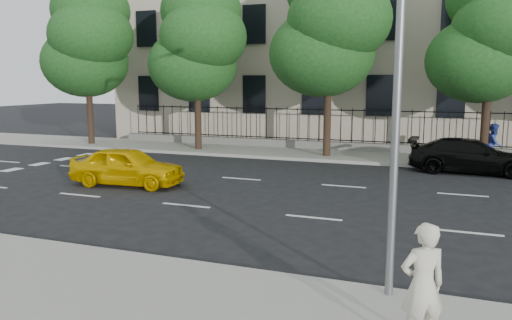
{
  "coord_description": "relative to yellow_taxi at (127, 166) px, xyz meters",
  "views": [
    {
      "loc": [
        3.19,
        -10.68,
        3.76
      ],
      "look_at": [
        -1.9,
        3.0,
        1.45
      ],
      "focal_mm": 35.0,
      "sensor_mm": 36.0,
      "label": 1
    }
  ],
  "objects": [
    {
      "name": "iron_fence",
      "position": [
        7.44,
        11.26,
        -0.06
      ],
      "size": [
        30.0,
        0.5,
        2.2
      ],
      "color": "slate",
      "rests_on": "far_sidewalk"
    },
    {
      "name": "black_sedan",
      "position": [
        11.85,
        7.01,
        0.01
      ],
      "size": [
        4.99,
        2.17,
        1.43
      ],
      "primitive_type": "imported",
      "rotation": [
        0.0,
        0.0,
        1.54
      ],
      "color": "black",
      "rests_on": "ground"
    },
    {
      "name": "tree_c",
      "position": [
        5.48,
        8.92,
        5.7
      ],
      "size": [
        5.89,
        5.5,
        9.8
      ],
      "color": "#382619",
      "rests_on": "far_sidewalk"
    },
    {
      "name": "yellow_taxi",
      "position": [
        0.0,
        0.0,
        0.0
      ],
      "size": [
        4.26,
        1.99,
        1.41
      ],
      "primitive_type": "imported",
      "rotation": [
        0.0,
        0.0,
        1.65
      ],
      "color": "#E2AD00",
      "rests_on": "ground"
    },
    {
      "name": "tree_a",
      "position": [
        -8.52,
        8.92,
        5.42
      ],
      "size": [
        5.71,
        5.31,
        9.39
      ],
      "color": "#382619",
      "rests_on": "far_sidewalk"
    },
    {
      "name": "woman_near",
      "position": [
        10.51,
        -8.36,
        0.33
      ],
      "size": [
        0.77,
        0.68,
        1.77
      ],
      "primitive_type": "imported",
      "rotation": [
        0.0,
        0.0,
        3.65
      ],
      "color": "beige",
      "rests_on": "near_sidewalk"
    },
    {
      "name": "far_sidewalk",
      "position": [
        7.44,
        9.56,
        -0.63
      ],
      "size": [
        60.0,
        4.0,
        0.15
      ],
      "primitive_type": "cube",
      "color": "gray",
      "rests_on": "ground"
    },
    {
      "name": "tree_d",
      "position": [
        12.48,
        8.92,
        5.13
      ],
      "size": [
        5.34,
        4.94,
        8.84
      ],
      "color": "#382619",
      "rests_on": "far_sidewalk"
    },
    {
      "name": "ground",
      "position": [
        7.44,
        -4.44,
        -0.71
      ],
      "size": [
        120.0,
        120.0,
        0.0
      ],
      "primitive_type": "plane",
      "color": "black",
      "rests_on": "ground"
    },
    {
      "name": "near_sidewalk",
      "position": [
        7.44,
        -8.44,
        -0.63
      ],
      "size": [
        60.0,
        4.0,
        0.15
      ],
      "primitive_type": "cube",
      "color": "gray",
      "rests_on": "ground"
    },
    {
      "name": "lane_markings",
      "position": [
        7.44,
        0.31,
        -0.7
      ],
      "size": [
        49.6,
        4.62,
        0.01
      ],
      "primitive_type": null,
      "color": "silver",
      "rests_on": "ground"
    },
    {
      "name": "pedestrian_far",
      "position": [
        12.86,
        8.87,
        0.34
      ],
      "size": [
        0.87,
        1.01,
        1.79
      ],
      "primitive_type": "imported",
      "rotation": [
        0.0,
        0.0,
        1.32
      ],
      "color": "navy",
      "rests_on": "far_sidewalk"
    },
    {
      "name": "tree_b",
      "position": [
        -1.52,
        8.92,
        5.14
      ],
      "size": [
        5.53,
        5.12,
        8.97
      ],
      "color": "#382619",
      "rests_on": "far_sidewalk"
    }
  ]
}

